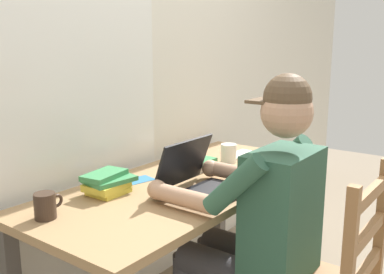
{
  "coord_description": "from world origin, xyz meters",
  "views": [
    {
      "loc": [
        -1.55,
        -1.18,
        1.36
      ],
      "look_at": [
        -0.03,
        -0.05,
        0.95
      ],
      "focal_mm": 40.91,
      "sensor_mm": 36.0,
      "label": 1
    }
  ],
  "objects_px": {
    "landscape_photo_print": "(139,180)",
    "laptop": "(200,181)",
    "coffee_mug_white": "(229,153)",
    "book_stack_main": "(107,183)",
    "coffee_mug_dark": "(46,206)",
    "book_stack_side": "(195,165)",
    "seated_person": "(257,215)",
    "computer_mouse": "(244,179)",
    "desk": "(187,200)"
  },
  "relations": [
    {
      "from": "landscape_photo_print",
      "to": "laptop",
      "type": "bearing_deg",
      "value": -72.17
    },
    {
      "from": "coffee_mug_white",
      "to": "book_stack_main",
      "type": "height_order",
      "value": "coffee_mug_white"
    },
    {
      "from": "laptop",
      "to": "book_stack_main",
      "type": "xyz_separation_m",
      "value": [
        -0.25,
        0.31,
        -0.0
      ]
    },
    {
      "from": "laptop",
      "to": "coffee_mug_dark",
      "type": "relative_size",
      "value": 2.83
    },
    {
      "from": "book_stack_side",
      "to": "laptop",
      "type": "bearing_deg",
      "value": -139.89
    },
    {
      "from": "landscape_photo_print",
      "to": "coffee_mug_white",
      "type": "bearing_deg",
      "value": -5.06
    },
    {
      "from": "seated_person",
      "to": "laptop",
      "type": "height_order",
      "value": "seated_person"
    },
    {
      "from": "book_stack_main",
      "to": "landscape_photo_print",
      "type": "distance_m",
      "value": 0.22
    },
    {
      "from": "coffee_mug_white",
      "to": "book_stack_main",
      "type": "bearing_deg",
      "value": 168.82
    },
    {
      "from": "computer_mouse",
      "to": "book_stack_side",
      "type": "height_order",
      "value": "book_stack_side"
    },
    {
      "from": "coffee_mug_white",
      "to": "landscape_photo_print",
      "type": "bearing_deg",
      "value": 162.19
    },
    {
      "from": "computer_mouse",
      "to": "landscape_photo_print",
      "type": "distance_m",
      "value": 0.49
    },
    {
      "from": "seated_person",
      "to": "laptop",
      "type": "xyz_separation_m",
      "value": [
        0.0,
        0.28,
        0.09
      ]
    },
    {
      "from": "book_stack_side",
      "to": "seated_person",
      "type": "bearing_deg",
      "value": -117.83
    },
    {
      "from": "coffee_mug_dark",
      "to": "book_stack_side",
      "type": "bearing_deg",
      "value": -4.65
    },
    {
      "from": "coffee_mug_white",
      "to": "coffee_mug_dark",
      "type": "relative_size",
      "value": 1.04
    },
    {
      "from": "coffee_mug_dark",
      "to": "landscape_photo_print",
      "type": "distance_m",
      "value": 0.54
    },
    {
      "from": "coffee_mug_dark",
      "to": "book_stack_side",
      "type": "xyz_separation_m",
      "value": [
        0.83,
        -0.07,
        -0.02
      ]
    },
    {
      "from": "book_stack_main",
      "to": "coffee_mug_white",
      "type": "bearing_deg",
      "value": -11.18
    },
    {
      "from": "laptop",
      "to": "book_stack_main",
      "type": "bearing_deg",
      "value": 128.53
    },
    {
      "from": "book_stack_main",
      "to": "laptop",
      "type": "bearing_deg",
      "value": -51.47
    },
    {
      "from": "book_stack_side",
      "to": "coffee_mug_white",
      "type": "bearing_deg",
      "value": -14.0
    },
    {
      "from": "seated_person",
      "to": "book_stack_main",
      "type": "height_order",
      "value": "seated_person"
    },
    {
      "from": "coffee_mug_white",
      "to": "book_stack_side",
      "type": "xyz_separation_m",
      "value": [
        -0.23,
        0.06,
        -0.02
      ]
    },
    {
      "from": "book_stack_main",
      "to": "landscape_photo_print",
      "type": "xyz_separation_m",
      "value": [
        0.22,
        0.02,
        -0.05
      ]
    },
    {
      "from": "laptop",
      "to": "computer_mouse",
      "type": "xyz_separation_m",
      "value": [
        0.23,
        -0.08,
        -0.04
      ]
    },
    {
      "from": "book_stack_main",
      "to": "landscape_photo_print",
      "type": "height_order",
      "value": "book_stack_main"
    },
    {
      "from": "landscape_photo_print",
      "to": "computer_mouse",
      "type": "bearing_deg",
      "value": -44.47
    },
    {
      "from": "laptop",
      "to": "computer_mouse",
      "type": "height_order",
      "value": "laptop"
    },
    {
      "from": "laptop",
      "to": "coffee_mug_dark",
      "type": "xyz_separation_m",
      "value": [
        -0.57,
        0.29,
        -0.0
      ]
    },
    {
      "from": "book_stack_main",
      "to": "book_stack_side",
      "type": "relative_size",
      "value": 1.2
    },
    {
      "from": "coffee_mug_dark",
      "to": "book_stack_side",
      "type": "distance_m",
      "value": 0.83
    },
    {
      "from": "desk",
      "to": "laptop",
      "type": "xyz_separation_m",
      "value": [
        -0.1,
        -0.15,
        0.15
      ]
    },
    {
      "from": "coffee_mug_dark",
      "to": "landscape_photo_print",
      "type": "bearing_deg",
      "value": 4.55
    },
    {
      "from": "coffee_mug_dark",
      "to": "book_stack_main",
      "type": "relative_size",
      "value": 0.52
    },
    {
      "from": "desk",
      "to": "book_stack_main",
      "type": "bearing_deg",
      "value": 154.5
    },
    {
      "from": "book_stack_side",
      "to": "landscape_photo_print",
      "type": "bearing_deg",
      "value": 159.31
    },
    {
      "from": "laptop",
      "to": "landscape_photo_print",
      "type": "bearing_deg",
      "value": 95.08
    },
    {
      "from": "laptop",
      "to": "landscape_photo_print",
      "type": "distance_m",
      "value": 0.34
    },
    {
      "from": "book_stack_side",
      "to": "coffee_mug_dark",
      "type": "bearing_deg",
      "value": 175.35
    },
    {
      "from": "desk",
      "to": "coffee_mug_white",
      "type": "xyz_separation_m",
      "value": [
        0.39,
        0.02,
        0.14
      ]
    },
    {
      "from": "computer_mouse",
      "to": "book_stack_side",
      "type": "relative_size",
      "value": 0.53
    },
    {
      "from": "seated_person",
      "to": "coffee_mug_dark",
      "type": "bearing_deg",
      "value": 135.09
    },
    {
      "from": "desk",
      "to": "laptop",
      "type": "bearing_deg",
      "value": -123.79
    },
    {
      "from": "computer_mouse",
      "to": "desk",
      "type": "bearing_deg",
      "value": 121.45
    },
    {
      "from": "desk",
      "to": "coffee_mug_dark",
      "type": "relative_size",
      "value": 13.48
    },
    {
      "from": "desk",
      "to": "coffee_mug_dark",
      "type": "distance_m",
      "value": 0.69
    },
    {
      "from": "coffee_mug_white",
      "to": "landscape_photo_print",
      "type": "height_order",
      "value": "coffee_mug_white"
    },
    {
      "from": "book_stack_main",
      "to": "seated_person",
      "type": "bearing_deg",
      "value": -67.17
    },
    {
      "from": "coffee_mug_dark",
      "to": "book_stack_side",
      "type": "height_order",
      "value": "coffee_mug_dark"
    }
  ]
}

